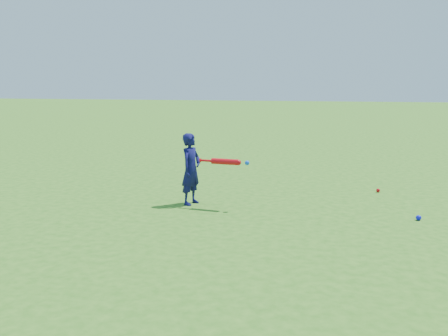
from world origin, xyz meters
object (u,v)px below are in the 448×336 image
at_px(child, 191,169).
at_px(ground_ball_red, 378,190).
at_px(ground_ball_blue, 419,218).
at_px(bat_swing, 227,162).

bearing_deg(child, ground_ball_red, -45.62).
distance_m(ground_ball_blue, bat_swing, 2.59).
xyz_separation_m(ground_ball_blue, bat_swing, (-2.52, 0.04, 0.62)).
relative_size(ground_ball_blue, bat_swing, 0.09).
xyz_separation_m(ground_ball_red, ground_ball_blue, (0.40, -1.60, 0.00)).
distance_m(ground_ball_red, ground_ball_blue, 1.65).
bearing_deg(ground_ball_blue, child, 177.28).
height_order(ground_ball_red, bat_swing, bat_swing).
bearing_deg(ground_ball_red, ground_ball_blue, -75.87).
distance_m(ground_ball_red, bat_swing, 2.70).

